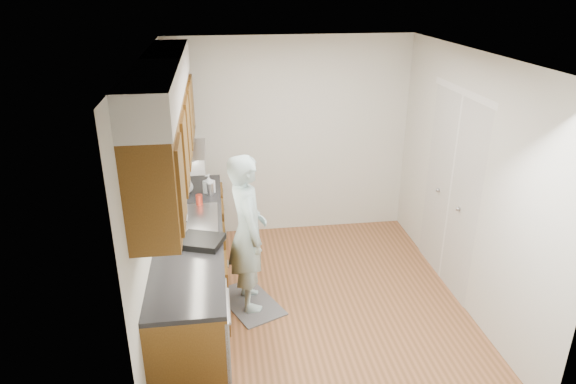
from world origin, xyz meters
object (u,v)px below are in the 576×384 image
object	(u,v)px
person	(247,223)
steel_can	(210,189)
soap_bottle_a	(182,192)
dish_rack	(201,241)
soda_can	(199,201)
soap_bottle_c	(186,184)
soap_bottle_b	(209,184)

from	to	relation	value
person	steel_can	world-z (taller)	person
soap_bottle_a	dish_rack	xyz separation A→B (m)	(0.21, -0.94, -0.09)
soda_can	steel_can	xyz separation A→B (m)	(0.11, 0.30, 0.00)
soap_bottle_c	steel_can	bearing A→B (deg)	-20.76
soap_bottle_a	soda_can	bearing A→B (deg)	-32.14
dish_rack	soap_bottle_a	bearing A→B (deg)	122.65
steel_can	dish_rack	bearing A→B (deg)	-94.19
soap_bottle_a	soda_can	size ratio (longest dim) A/B	1.90
soap_bottle_a	soap_bottle_b	size ratio (longest dim) A/B	1.10
soap_bottle_a	soda_can	distance (m)	0.22
steel_can	soda_can	bearing A→B (deg)	-110.72
person	soap_bottle_b	world-z (taller)	person
person	dish_rack	bearing A→B (deg)	125.80
dish_rack	soda_can	bearing A→B (deg)	112.29
soap_bottle_c	soda_can	distance (m)	0.42
soap_bottle_c	person	bearing A→B (deg)	-53.45
soap_bottle_b	dish_rack	distance (m)	1.17
soda_can	steel_can	size ratio (longest dim) A/B	0.97
person	steel_can	distance (m)	0.80
soap_bottle_b	soda_can	distance (m)	0.36
soap_bottle_b	soap_bottle_c	bearing A→B (deg)	166.93
soap_bottle_b	person	bearing A→B (deg)	-64.55
person	soap_bottle_b	bearing A→B (deg)	17.74
steel_can	soap_bottle_b	bearing A→B (deg)	107.95
person	steel_can	size ratio (longest dim) A/B	14.01
soap_bottle_a	soap_bottle_c	size ratio (longest dim) A/B	1.28
steel_can	dish_rack	size ratio (longest dim) A/B	0.36
soap_bottle_a	soap_bottle_c	bearing A→B (deg)	83.23
steel_can	dish_rack	world-z (taller)	steel_can
soap_bottle_a	soap_bottle_b	xyz separation A→B (m)	(0.28, 0.23, -0.01)
soap_bottle_c	steel_can	xyz separation A→B (m)	(0.26, -0.10, -0.03)
soap_bottle_b	soap_bottle_a	bearing A→B (deg)	-140.54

